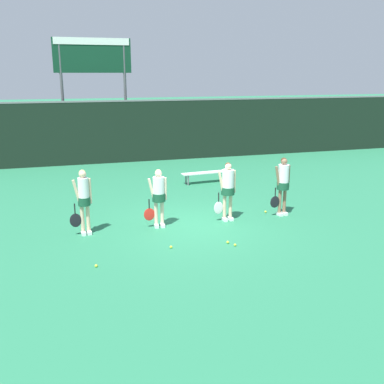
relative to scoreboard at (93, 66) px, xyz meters
The scene contains 15 objects.
ground_plane 12.20m from the scoreboard, 81.54° to the right, with size 140.00×140.00×0.00m, color #26724C.
fence_windscreen 3.70m from the scoreboard, 36.00° to the right, with size 60.00×0.08×3.02m.
scoreboard is the anchor object (origin of this frame).
bench_courtside 8.55m from the scoreboard, 60.02° to the right, with size 2.14×0.54×0.44m.
player_0 11.76m from the scoreboard, 96.99° to the right, with size 0.62×0.33×1.79m.
player_1 11.71m from the scoreboard, 86.47° to the right, with size 0.67×0.37×1.67m.
player_2 12.00m from the scoreboard, 76.05° to the right, with size 0.67×0.40×1.75m.
player_3 12.53m from the scoreboard, 67.72° to the right, with size 0.66×0.37×1.80m.
tennis_ball_0 13.61m from the scoreboard, 87.27° to the right, with size 0.07×0.07×0.07m, color #CCE033.
tennis_ball_1 14.23m from the scoreboard, 95.50° to the right, with size 0.07×0.07×0.07m, color #CCE033.
tennis_ball_2 14.08m from the scoreboard, 80.47° to the right, with size 0.07×0.07×0.07m, color #CCE033.
tennis_ball_3 12.44m from the scoreboard, 68.78° to the right, with size 0.07×0.07×0.07m, color #CCE033.
tennis_ball_4 10.74m from the scoreboard, 86.06° to the right, with size 0.07×0.07×0.07m, color #CCE033.
tennis_ball_5 13.85m from the scoreboard, 80.79° to the right, with size 0.07×0.07×0.07m, color #CCE033.
tennis_ball_6 11.36m from the scoreboard, 73.20° to the right, with size 0.06×0.06×0.06m, color #CCE033.
Camera 1 is at (-3.59, -11.84, 4.25)m, focal length 42.00 mm.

